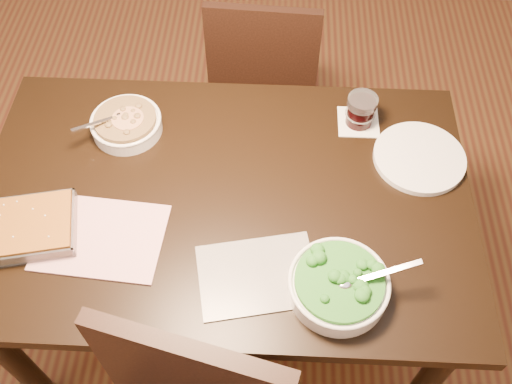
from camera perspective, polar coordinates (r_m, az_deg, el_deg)
The scene contains 11 objects.
ground at distance 2.26m, azimuth -2.37°, elevation -11.35°, with size 4.00×4.00×0.00m, color #441F13.
table at distance 1.69m, azimuth -3.12°, elevation -2.24°, with size 1.40×0.90×0.75m.
magazine_a at distance 1.58m, azimuth -15.23°, elevation -4.38°, with size 0.33×0.24×0.01m, color #A02D4D.
magazine_b at distance 1.47m, azimuth 0.17°, elevation -8.31°, with size 0.30×0.21×0.01m, color #23232A.
coaster at distance 1.81m, azimuth 10.19°, elevation 6.90°, with size 0.13×0.13×0.00m, color white.
stew_bowl at distance 1.78m, azimuth -12.85°, elevation 6.72°, with size 0.22×0.22×0.08m.
broccoli_bowl at distance 1.44m, azimuth 8.25°, elevation -9.18°, with size 0.29×0.25×0.10m.
baking_dish at distance 1.64m, azimuth -22.17°, elevation -3.39°, with size 0.30×0.25×0.05m.
wine_tumbler at distance 1.77m, azimuth 10.45°, elevation 8.09°, with size 0.09×0.09×0.10m.
dinner_plate at distance 1.74m, azimuth 16.01°, elevation 3.32°, with size 0.27×0.27×0.02m, color white.
chair_far at distance 2.32m, azimuth 0.86°, elevation 11.86°, with size 0.43×0.43×0.87m.
Camera 1 is at (0.13, -0.92, 2.06)m, focal length 40.00 mm.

